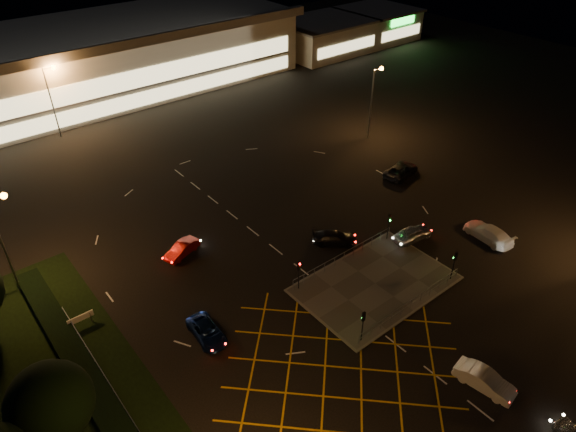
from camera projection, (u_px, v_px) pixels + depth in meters
ground at (345, 282)px, 48.13m from camera, size 180.00×180.00×0.00m
pedestrian_island at (375, 284)px, 47.85m from camera, size 14.00×9.00×0.12m
grass_verge at (12, 401)px, 37.47m from camera, size 18.00×30.00×0.08m
hedge at (78, 362)px, 39.79m from camera, size 2.00×26.00×1.00m
supermarket at (85, 62)px, 84.72m from camera, size 72.00×26.50×10.50m
retail_unit_a at (323, 36)px, 104.60m from camera, size 18.80×14.80×6.35m
retail_unit_b at (377, 23)px, 112.86m from camera, size 14.80×14.80×6.35m
streetlight_nw at (3, 231)px, 43.72m from camera, size 1.78×0.56×10.03m
streetlight_ne at (374, 93)px, 69.82m from camera, size 1.78×0.56×10.03m
streetlight_far_left at (52, 92)px, 70.14m from camera, size 1.78×0.56×10.03m
streetlight_far_right at (274, 37)px, 92.10m from camera, size 1.78×0.56×10.03m
signal_sw at (363, 321)px, 40.88m from camera, size 0.28×0.30×3.15m
signal_se at (455, 260)px, 47.09m from camera, size 0.28×0.30×3.15m
signal_nw at (299, 270)px, 45.99m from camera, size 0.28×0.30×3.15m
signal_ne at (389, 221)px, 52.19m from camera, size 0.28×0.30×3.15m
tree_e at (50, 403)px, 32.04m from camera, size 5.40×5.40×7.35m
car_queue_white at (485, 380)px, 38.14m from camera, size 2.29×4.72×1.49m
car_left_blue at (207, 331)px, 42.26m from camera, size 2.36×4.57×1.23m
car_far_dkgrey at (335, 238)px, 52.68m from camera, size 4.72×4.54×1.35m
car_right_silver at (412, 233)px, 53.16m from camera, size 4.66×2.33×1.52m
car_circ_red at (182, 249)px, 51.17m from camera, size 4.23×2.60×1.32m
car_east_grey at (401, 170)px, 64.12m from camera, size 5.76×3.43×1.50m
car_approach_white at (488, 233)px, 53.20m from camera, size 2.77×5.65×1.58m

